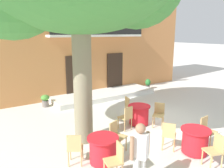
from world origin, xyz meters
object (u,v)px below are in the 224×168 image
Objects in this scene: cafe_chair_front_0 at (129,106)px; cafe_chair_front_1 at (126,116)px; pedestrian_near_entrance at (140,154)px; cafe_chair_front_2 at (159,113)px; cafe_chair_near_tree_0 at (215,149)px; cafe_chair_near_tree_1 at (207,129)px; cafe_chair_near_tree_2 at (169,134)px; cafe_table_middle at (103,150)px; ground_planter_left at (45,100)px; ground_planter_right at (148,83)px; cafe_chair_middle_1 at (116,159)px; cafe_table_front at (139,115)px; cafe_chair_middle_0 at (75,147)px; cafe_table_near_tree at (195,141)px; cafe_chair_middle_2 at (116,134)px.

cafe_chair_front_0 is 1.00× the size of cafe_chair_front_1.
cafe_chair_front_2 is at bearing 38.55° from pedestrian_near_entrance.
cafe_chair_front_2 is 3.81m from pedestrian_near_entrance.
cafe_chair_front_2 is at bearing -18.02° from cafe_chair_front_1.
cafe_chair_front_0 is (0.29, 4.06, 0.00)m from cafe_chair_near_tree_0.
cafe_chair_near_tree_1 is 1.32m from cafe_chair_near_tree_2.
cafe_chair_front_2 is at bearing -73.30° from cafe_chair_front_0.
ground_planter_left is at bearing 88.33° from cafe_table_middle.
ground_planter_right is at bearing 39.67° from cafe_table_middle.
cafe_chair_front_1 is 1.40× the size of ground_planter_right.
cafe_table_middle is at bearing 83.40° from cafe_chair_middle_1.
pedestrian_near_entrance reaches higher than ground_planter_left.
cafe_table_middle reaches higher than ground_planter_left.
ground_planter_left is at bearing 111.04° from cafe_chair_front_1.
cafe_chair_near_tree_1 and cafe_chair_front_1 have the same top height.
cafe_table_front is at bearing 30.73° from cafe_table_middle.
ground_planter_left is (0.84, 5.31, -0.19)m from cafe_chair_middle_0.
ground_planter_right is at bearing 39.15° from cafe_chair_front_0.
pedestrian_near_entrance is at bearing 170.46° from cafe_chair_near_tree_0.
cafe_table_near_tree is at bearing -22.69° from cafe_table_middle.
cafe_table_near_tree reaches higher than ground_planter_right.
cafe_table_near_tree is at bearing 77.54° from cafe_chair_near_tree_0.
cafe_chair_front_2 is at bearing 75.48° from cafe_table_near_tree.
cafe_chair_near_tree_1 is 2.89m from cafe_chair_middle_2.
cafe_chair_front_0 is (-0.61, 3.18, 0.00)m from cafe_chair_near_tree_1.
cafe_chair_near_tree_0 and cafe_chair_front_2 have the same top height.
pedestrian_near_entrance is (-2.46, -2.93, 0.53)m from cafe_table_front.
cafe_chair_front_0 reaches higher than cafe_table_near_tree.
pedestrian_near_entrance is at bearing -171.77° from cafe_table_near_tree.
cafe_chair_front_0 reaches higher than ground_planter_left.
cafe_chair_front_0 is at bearing 85.93° from cafe_chair_near_tree_0.
ground_planter_left is (-2.88, 4.69, -0.19)m from cafe_chair_front_2.
cafe_chair_middle_0 is 1.00× the size of cafe_chair_front_0.
pedestrian_near_entrance is (-1.93, -0.91, 0.39)m from cafe_chair_near_tree_2.
cafe_chair_front_1 reaches higher than ground_planter_right.
cafe_chair_middle_1 is (-0.09, -0.75, 0.14)m from cafe_table_middle.
cafe_chair_middle_0 and cafe_chair_middle_1 have the same top height.
cafe_chair_near_tree_1 and cafe_chair_middle_2 have the same top height.
cafe_chair_near_tree_0 is 1.40× the size of ground_planter_right.
cafe_chair_middle_2 reaches higher than ground_planter_right.
cafe_chair_front_1 is 1.53× the size of ground_planter_left.
cafe_chair_middle_1 is 0.56× the size of pedestrian_near_entrance.
cafe_chair_middle_1 is at bearing -61.27° from cafe_chair_middle_0.
cafe_chair_near_tree_1 is 1.00× the size of cafe_chair_near_tree_2.
cafe_chair_near_tree_2 is 1.40× the size of ground_planter_right.
cafe_table_middle is 0.77m from cafe_chair_middle_0.
cafe_chair_front_2 reaches higher than ground_planter_left.
cafe_chair_front_1 and cafe_chair_front_2 have the same top height.
cafe_chair_near_tree_1 is (0.90, 0.87, 0.00)m from cafe_chair_near_tree_0.
ground_planter_left is at bearing 115.33° from cafe_chair_near_tree_1.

